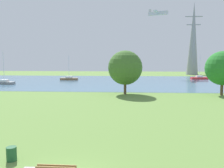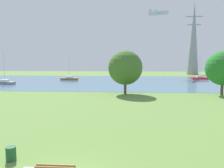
# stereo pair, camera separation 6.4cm
# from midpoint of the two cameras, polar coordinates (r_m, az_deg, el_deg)

# --- Properties ---
(ground_plane) EXTENTS (160.00, 160.00, 0.00)m
(ground_plane) POSITION_cam_midpoint_polar(r_m,az_deg,el_deg) (32.18, -1.82, -4.09)
(ground_plane) COLOR olive
(litter_bin) EXTENTS (0.56, 0.56, 0.80)m
(litter_bin) POSITION_cam_midpoint_polar(r_m,az_deg,el_deg) (14.62, -23.88, -15.63)
(litter_bin) COLOR #1E512D
(litter_bin) RESTS_ON ground
(water_surface) EXTENTS (140.00, 40.00, 0.02)m
(water_surface) POSITION_cam_midpoint_polar(r_m,az_deg,el_deg) (59.87, 0.86, 0.65)
(water_surface) COLOR slate
(water_surface) RESTS_ON ground
(sailboat_red) EXTENTS (4.94, 2.02, 7.15)m
(sailboat_red) POSITION_cam_midpoint_polar(r_m,az_deg,el_deg) (71.04, 20.90, 1.47)
(sailboat_red) COLOR red
(sailboat_red) RESTS_ON water_surface
(sailboat_brown) EXTENTS (4.84, 1.63, 6.89)m
(sailboat_brown) POSITION_cam_midpoint_polar(r_m,az_deg,el_deg) (64.91, -10.68, 1.36)
(sailboat_brown) COLOR brown
(sailboat_brown) RESTS_ON water_surface
(sailboat_gray) EXTENTS (4.99, 2.31, 7.67)m
(sailboat_gray) POSITION_cam_midpoint_polar(r_m,az_deg,el_deg) (58.64, -25.28, 0.40)
(sailboat_gray) COLOR gray
(sailboat_gray) RESTS_ON water_surface
(tree_west_far) EXTENTS (5.64, 5.64, 7.19)m
(tree_west_far) POSITION_cam_midpoint_polar(r_m,az_deg,el_deg) (37.65, 3.26, 4.07)
(tree_west_far) COLOR brown
(tree_west_far) RESTS_ON ground
(tree_east_near) EXTENTS (5.43, 5.43, 7.06)m
(tree_east_near) POSITION_cam_midpoint_polar(r_m,az_deg,el_deg) (40.28, 25.87, 3.56)
(tree_east_near) COLOR brown
(tree_east_near) RESTS_ON ground
(electricity_pylon) EXTENTS (6.40, 4.40, 27.20)m
(electricity_pylon) POSITION_cam_midpoint_polar(r_m,az_deg,el_deg) (93.12, 19.55, 10.62)
(electricity_pylon) COLOR gray
(electricity_pylon) RESTS_ON ground
(light_aircraft) EXTENTS (6.36, 8.22, 2.10)m
(light_aircraft) POSITION_cam_midpoint_polar(r_m,az_deg,el_deg) (79.87, 11.36, 16.94)
(light_aircraft) COLOR silver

